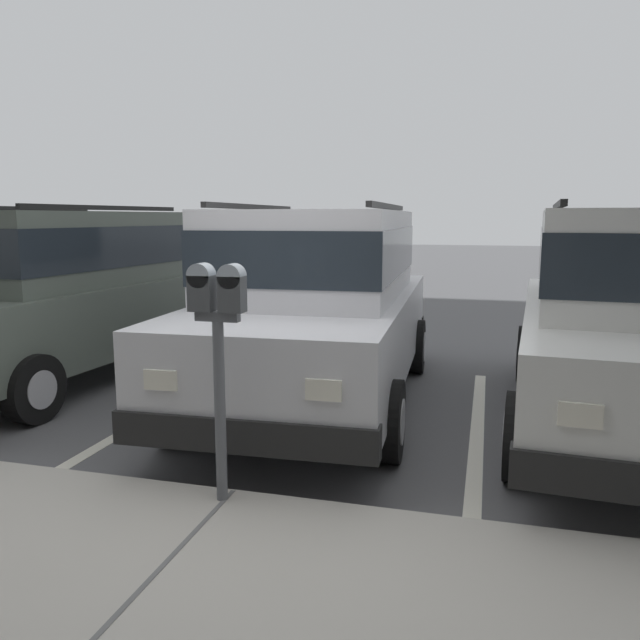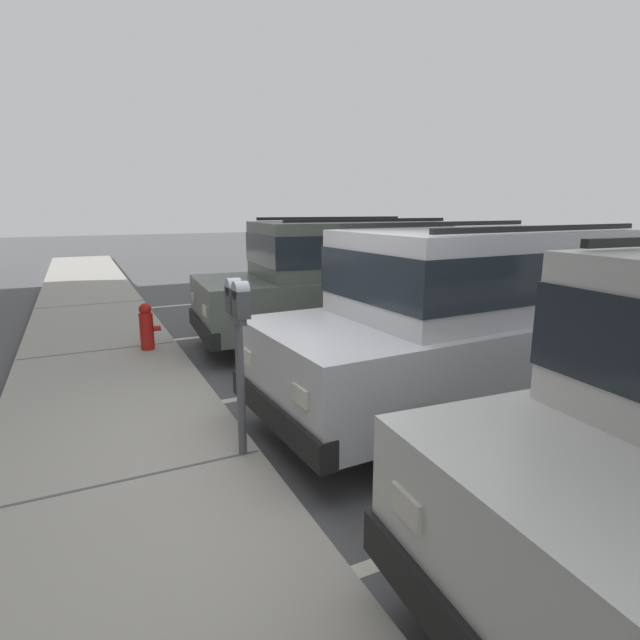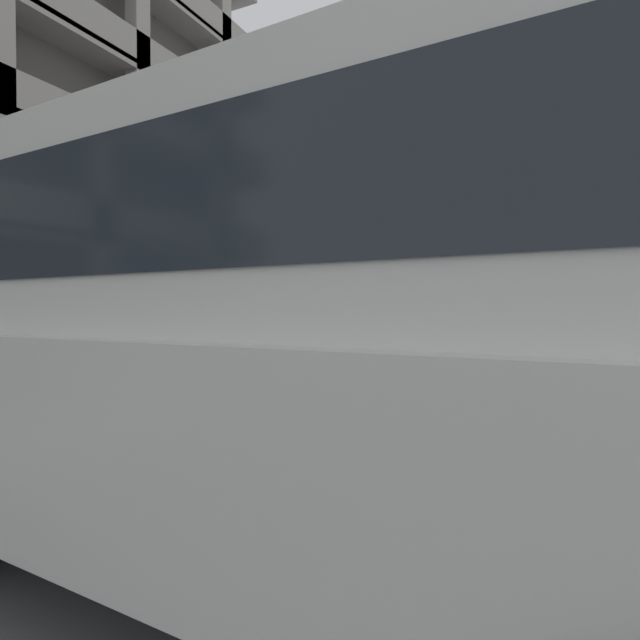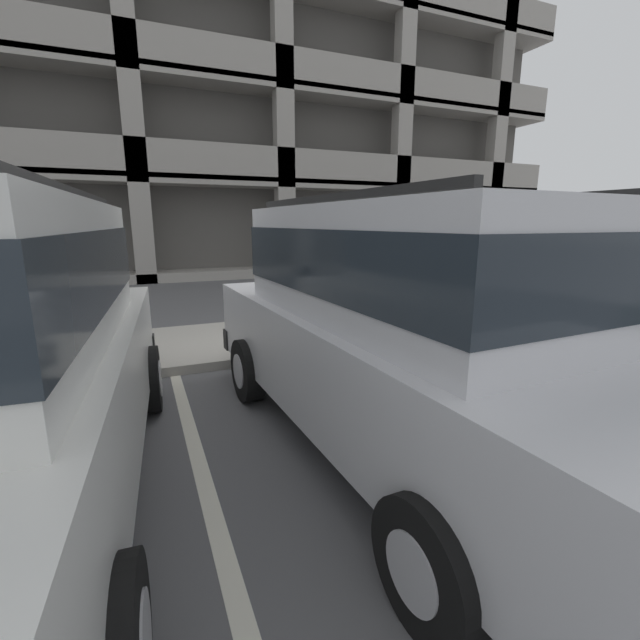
{
  "view_description": "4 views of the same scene",
  "coord_description": "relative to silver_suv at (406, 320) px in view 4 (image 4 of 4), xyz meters",
  "views": [
    {
      "loc": [
        -1.57,
        3.82,
        1.91
      ],
      "look_at": [
        -0.31,
        -0.82,
        1.11
      ],
      "focal_mm": 35.0,
      "sensor_mm": 36.0,
      "label": 1
    },
    {
      "loc": [
        -3.82,
        1.48,
        2.2
      ],
      "look_at": [
        0.21,
        -0.49,
        1.18
      ],
      "focal_mm": 28.0,
      "sensor_mm": 36.0,
      "label": 2
    },
    {
      "loc": [
        -4.82,
        -3.25,
        1.22
      ],
      "look_at": [
        0.08,
        -0.92,
        1.12
      ],
      "focal_mm": 28.0,
      "sensor_mm": 36.0,
      "label": 3
    },
    {
      "loc": [
        -1.84,
        -5.07,
        1.84
      ],
      "look_at": [
        0.02,
        -0.71,
        0.76
      ],
      "focal_mm": 24.0,
      "sensor_mm": 36.0,
      "label": 4
    }
  ],
  "objects": [
    {
      "name": "ground_plane",
      "position": [
        -0.09,
        2.29,
        -1.14
      ],
      "size": [
        80.0,
        80.0,
        0.1
      ],
      "color": "#565659"
    },
    {
      "name": "sidewalk",
      "position": [
        -0.09,
        3.59,
        -1.03
      ],
      "size": [
        40.0,
        2.2,
        0.12
      ],
      "color": "#ADA89E",
      "rests_on": "ground_plane"
    },
    {
      "name": "parking_stall_lines",
      "position": [
        1.44,
        0.89,
        -1.08
      ],
      "size": [
        12.39,
        4.8,
        0.01
      ],
      "color": "silver",
      "rests_on": "ground_plane"
    },
    {
      "name": "silver_suv",
      "position": [
        0.0,
        0.0,
        0.0
      ],
      "size": [
        2.16,
        4.85,
        2.03
      ],
      "rotation": [
        0.0,
        0.0,
        0.04
      ],
      "color": "silver",
      "rests_on": "ground_plane"
    },
    {
      "name": "parking_meter_near",
      "position": [
        -0.07,
        2.64,
        0.16
      ],
      "size": [
        0.35,
        0.12,
        1.51
      ],
      "color": "#595B60",
      "rests_on": "sidewalk"
    },
    {
      "name": "parking_garage",
      "position": [
        -1.7,
        16.73,
        6.45
      ],
      "size": [
        32.0,
        10.0,
        16.25
      ],
      "color": "#54514D",
      "rests_on": "ground_plane"
    },
    {
      "name": "fire_hydrant",
      "position": [
        3.69,
        2.93,
        -0.62
      ],
      "size": [
        0.3,
        0.3,
        0.7
      ],
      "color": "red",
      "rests_on": "sidewalk"
    }
  ]
}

